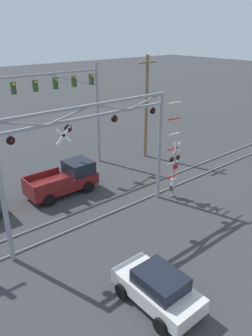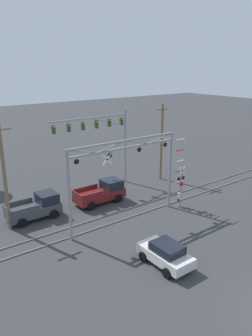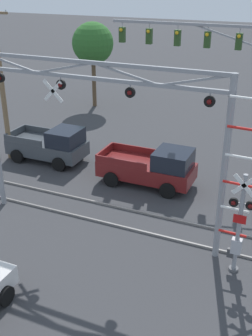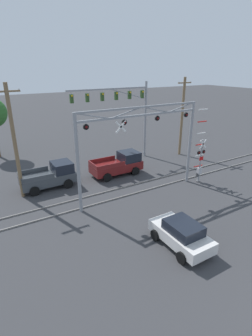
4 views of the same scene
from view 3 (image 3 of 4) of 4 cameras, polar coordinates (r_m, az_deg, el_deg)
name	(u,v)px [view 3 (image 3 of 4)]	position (r m, az deg, el deg)	size (l,w,h in m)	color
rail_track_near	(102,222)	(18.38, -3.30, -7.31)	(80.00, 0.08, 0.10)	gray
rail_track_far	(116,207)	(19.48, -1.39, -5.26)	(80.00, 0.08, 0.10)	gray
crossing_gantry	(95,121)	(16.14, -4.20, 6.43)	(10.26, 0.28, 6.98)	gray
crossing_signal_mast	(238,220)	(15.09, 14.97, -6.84)	(1.23, 0.35, 6.44)	gray
traffic_signal_span	(229,64)	(21.99, 13.81, 13.52)	(8.81, 0.39, 8.14)	gray
pickup_truck_lead	(152,167)	(21.16, 3.56, 0.11)	(4.81, 2.25, 2.03)	maroon
pickup_truck_following	(51,145)	(24.27, -10.11, 3.09)	(4.45, 2.25, 2.03)	#3D4247
utility_pole_left	(1,82)	(24.25, -16.51, 11.08)	(1.80, 0.28, 8.62)	brown
background_tree_beyond_span	(93,44)	(33.69, -4.52, 16.44)	(3.19, 3.19, 6.54)	brown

